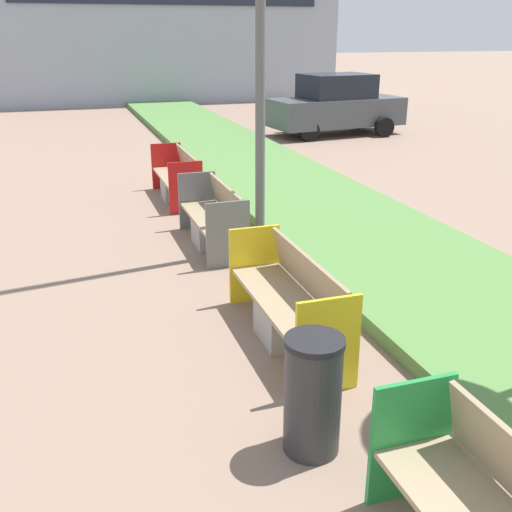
# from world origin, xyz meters

# --- Properties ---
(planter_grass_strip) EXTENTS (2.80, 120.00, 0.18)m
(planter_grass_strip) POSITION_xyz_m (3.20, 12.00, 0.09)
(planter_grass_strip) COLOR #568442
(planter_grass_strip) RESTS_ON ground
(building_backdrop) EXTENTS (15.62, 8.87, 8.62)m
(building_backdrop) POSITION_xyz_m (4.00, 33.82, 4.31)
(building_backdrop) COLOR #939EAD
(building_backdrop) RESTS_ON ground
(bench_yellow_frame) EXTENTS (0.65, 2.14, 0.94)m
(bench_yellow_frame) POSITION_xyz_m (0.94, 7.44, 0.37)
(bench_yellow_frame) COLOR #9E9B96
(bench_yellow_frame) RESTS_ON ground
(bench_grey_frame) EXTENTS (0.65, 1.92, 0.94)m
(bench_grey_frame) POSITION_xyz_m (0.94, 10.60, 0.36)
(bench_grey_frame) COLOR #9E9B96
(bench_grey_frame) RESTS_ON ground
(bench_red_frame) EXTENTS (0.65, 1.99, 0.94)m
(bench_red_frame) POSITION_xyz_m (0.94, 13.42, 0.36)
(bench_red_frame) COLOR #9E9B96
(bench_red_frame) RESTS_ON ground
(litter_bin) EXTENTS (0.46, 0.46, 0.97)m
(litter_bin) POSITION_xyz_m (0.46, 5.70, 0.49)
(litter_bin) COLOR #2D2D30
(litter_bin) RESTS_ON ground
(parked_car_distant) EXTENTS (4.37, 2.20, 1.86)m
(parked_car_distant) POSITION_xyz_m (7.21, 19.63, 0.91)
(parked_car_distant) COLOR #474C51
(parked_car_distant) RESTS_ON ground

